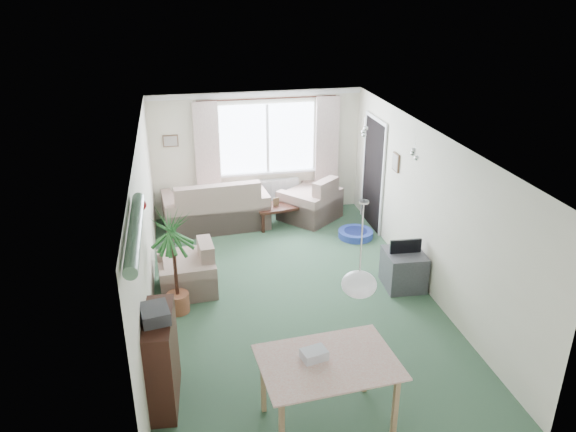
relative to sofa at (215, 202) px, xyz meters
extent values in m
plane|color=#2E4D36|center=(0.88, -2.75, -0.47)|extent=(6.50, 6.50, 0.00)
cube|color=white|center=(1.08, 0.48, 1.03)|extent=(1.80, 0.03, 1.30)
cube|color=black|center=(1.08, 0.40, 1.80)|extent=(2.60, 0.03, 0.03)
cube|color=beige|center=(-0.07, 0.38, 0.80)|extent=(0.45, 0.08, 2.00)
cube|color=beige|center=(2.23, 0.38, 0.80)|extent=(0.45, 0.08, 2.00)
cube|color=white|center=(1.08, 0.44, -0.07)|extent=(1.20, 0.10, 0.55)
cube|color=black|center=(2.86, -0.55, 0.53)|extent=(0.03, 0.95, 2.00)
sphere|color=white|center=(1.08, -5.05, 1.01)|extent=(0.36, 0.36, 0.36)
cylinder|color=#196626|center=(-1.04, -5.05, 1.81)|extent=(1.60, 1.60, 0.12)
sphere|color=silver|center=(2.18, -1.85, 1.75)|extent=(0.20, 0.20, 0.20)
sphere|color=silver|center=(2.48, -3.05, 1.75)|extent=(0.20, 0.20, 0.20)
cube|color=brown|center=(-0.72, 0.48, 1.08)|extent=(0.28, 0.03, 0.22)
cube|color=brown|center=(2.86, -1.55, 1.08)|extent=(0.03, 0.24, 0.30)
cube|color=beige|center=(0.00, 0.00, 0.00)|extent=(1.97, 1.15, 0.95)
cube|color=#C7B796|center=(1.81, -0.02, -0.04)|extent=(1.33, 1.32, 0.86)
cube|color=beige|center=(-0.62, -2.27, -0.09)|extent=(0.86, 0.90, 0.76)
cube|color=black|center=(1.17, -0.23, -0.27)|extent=(0.97, 0.65, 0.40)
cube|color=brown|center=(1.10, -0.24, 0.01)|extent=(0.12, 0.06, 0.16)
cube|color=black|center=(-0.96, -4.63, 0.07)|extent=(0.36, 0.91, 1.09)
cube|color=#303034|center=(-0.98, -4.67, 0.68)|extent=(0.33, 0.39, 0.14)
cylinder|color=#1C4D1A|center=(-0.77, -2.85, 0.30)|extent=(0.78, 0.78, 1.54)
cube|color=tan|center=(0.69, -5.35, -0.08)|extent=(1.33, 0.94, 0.79)
cube|color=silver|center=(0.56, -5.28, 0.38)|extent=(0.28, 0.23, 0.12)
cube|color=#3C3A40|center=(2.58, -2.82, -0.19)|extent=(0.60, 0.65, 0.56)
cylinder|color=navy|center=(2.41, -1.03, -0.41)|extent=(0.63, 0.63, 0.12)
camera|label=1|loc=(-0.62, -9.74, 3.89)|focal=35.00mm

